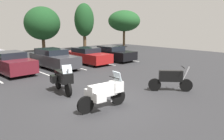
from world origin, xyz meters
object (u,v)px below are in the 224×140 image
(motorcycle_touring, at_px, (104,92))
(car_black, at_px, (113,53))
(motorcycle_second, at_px, (63,79))
(car_charcoal, at_px, (54,59))
(car_red, at_px, (87,56))
(car_maroon, at_px, (11,63))
(motorcycle_third, at_px, (171,80))

(motorcycle_touring, distance_m, car_black, 12.07)
(motorcycle_second, relative_size, car_charcoal, 0.45)
(motorcycle_touring, height_order, car_red, motorcycle_touring)
(motorcycle_second, bearing_deg, car_maroon, 94.27)
(car_maroon, xyz_separation_m, car_red, (6.17, -0.17, -0.05))
(car_black, bearing_deg, car_red, 174.72)
(car_black, bearing_deg, motorcycle_third, -115.19)
(motorcycle_touring, xyz_separation_m, motorcycle_second, (-0.19, 2.90, 0.03))
(motorcycle_touring, relative_size, motorcycle_third, 1.36)
(motorcycle_third, bearing_deg, car_black, 64.81)
(car_maroon, distance_m, car_red, 6.18)
(car_red, bearing_deg, motorcycle_touring, -121.30)
(car_charcoal, bearing_deg, motorcycle_second, -112.85)
(car_maroon, height_order, car_red, car_maroon)
(motorcycle_second, height_order, car_red, motorcycle_second)
(motorcycle_touring, relative_size, car_red, 0.47)
(motorcycle_touring, height_order, motorcycle_third, motorcycle_touring)
(car_charcoal, height_order, car_red, car_charcoal)
(car_maroon, xyz_separation_m, car_charcoal, (3.06, -0.21, 0.02))
(motorcycle_second, bearing_deg, motorcycle_third, -38.42)
(car_charcoal, bearing_deg, motorcycle_third, -80.72)
(motorcycle_third, relative_size, car_red, 0.35)
(motorcycle_touring, xyz_separation_m, car_black, (8.25, 8.82, 0.01))
(car_red, bearing_deg, car_black, -5.28)
(motorcycle_touring, distance_m, car_charcoal, 9.34)
(motorcycle_second, relative_size, car_black, 0.50)
(car_red, height_order, car_black, car_red)
(motorcycle_third, height_order, car_red, car_red)
(motorcycle_touring, bearing_deg, motorcycle_second, 93.68)
(motorcycle_third, bearing_deg, motorcycle_touring, 174.63)
(car_red, distance_m, car_black, 2.75)
(motorcycle_touring, xyz_separation_m, car_maroon, (-0.66, 9.23, 0.06))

